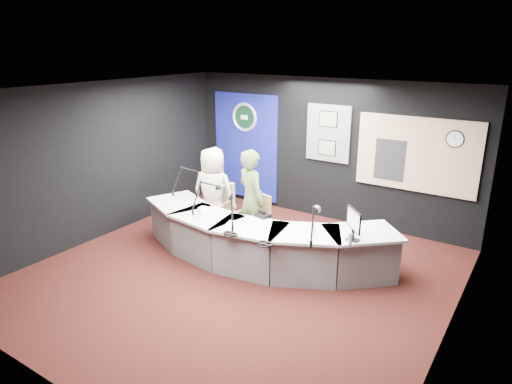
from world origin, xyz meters
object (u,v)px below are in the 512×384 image
Objects in this scene: broadcast_desk at (255,240)px; armchair_left at (214,212)px; armchair_right at (251,222)px; person_woman at (251,200)px; person_man at (213,192)px.

broadcast_desk is 1.34m from armchair_left.
armchair_left is 0.92m from armchair_right.
person_man is at bearing 18.14° from person_woman.
person_woman reaches higher than armchair_right.
armchair_right reaches higher than broadcast_desk.
person_woman is at bearing 15.97° from armchair_right.
person_woman is at bearing 130.86° from broadcast_desk.
broadcast_desk is 5.05× the size of armchair_left.
person_man is (-0.91, 0.11, 0.34)m from armchair_right.
armchair_left is 0.38m from person_man.
person_woman reaches higher than person_man.
armchair_right is at bearing 160.47° from person_man.
broadcast_desk is 2.55× the size of person_woman.
armchair_left is at bearing -170.96° from armchair_right.
broadcast_desk is 4.63× the size of armchair_right.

